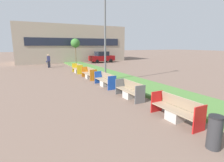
{
  "coord_description": "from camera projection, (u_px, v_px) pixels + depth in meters",
  "views": [
    {
      "loc": [
        -4.24,
        2.7,
        2.92
      ],
      "look_at": [
        0.9,
        12.71,
        0.6
      ],
      "focal_mm": 28.0,
      "sensor_mm": 36.0,
      "label": 1
    }
  ],
  "objects": [
    {
      "name": "street_lamp_post",
      "position": [
        105.0,
        20.0,
        13.04
      ],
      "size": [
        0.24,
        0.44,
        8.75
      ],
      "color": "#56595B",
      "rests_on": "ground"
    },
    {
      "name": "bench_orange_frame",
      "position": [
        89.0,
        74.0,
        15.45
      ],
      "size": [
        0.65,
        2.26,
        0.94
      ],
      "color": "#ADA8A0",
      "rests_on": "ground"
    },
    {
      "name": "bench_blue_frame",
      "position": [
        105.0,
        81.0,
        12.55
      ],
      "size": [
        0.65,
        2.37,
        0.94
      ],
      "color": "#ADA8A0",
      "rests_on": "ground"
    },
    {
      "name": "building_backdrop",
      "position": [
        71.0,
        44.0,
        32.13
      ],
      "size": [
        18.49,
        7.76,
        6.24
      ],
      "color": "tan",
      "rests_on": "ground"
    },
    {
      "name": "pedestrian_walking",
      "position": [
        49.0,
        61.0,
        22.85
      ],
      "size": [
        0.53,
        0.24,
        1.76
      ],
      "color": "#232633",
      "rests_on": "ground"
    },
    {
      "name": "bench_yellow_frame",
      "position": [
        78.0,
        70.0,
        18.57
      ],
      "size": [
        0.65,
        1.92,
        0.94
      ],
      "color": "#ADA8A0",
      "rests_on": "ground"
    },
    {
      "name": "sapling_tree_far",
      "position": [
        75.0,
        43.0,
        26.41
      ],
      "size": [
        1.37,
        1.37,
        3.9
      ],
      "color": "brown",
      "rests_on": "ground"
    },
    {
      "name": "planter_grass_strip",
      "position": [
        146.0,
        87.0,
        12.0
      ],
      "size": [
        2.8,
        120.0,
        0.18
      ],
      "color": "#4C7A38",
      "rests_on": "ground"
    },
    {
      "name": "bench_grey_frame",
      "position": [
        130.0,
        92.0,
        9.73
      ],
      "size": [
        0.65,
        2.07,
        0.94
      ],
      "color": "#ADA8A0",
      "rests_on": "ground"
    },
    {
      "name": "litter_bin",
      "position": [
        215.0,
        132.0,
        4.94
      ],
      "size": [
        0.41,
        0.41,
        0.99
      ],
      "color": "#2D2D30",
      "rests_on": "ground"
    },
    {
      "name": "bench_red_frame",
      "position": [
        176.0,
        111.0,
        6.84
      ],
      "size": [
        0.65,
        2.17,
        0.94
      ],
      "color": "#ADA8A0",
      "rests_on": "ground"
    },
    {
      "name": "parked_car_distant",
      "position": [
        102.0,
        57.0,
        29.72
      ],
      "size": [
        4.31,
        2.05,
        1.86
      ],
      "rotation": [
        0.0,
        0.0,
        0.07
      ],
      "color": "maroon",
      "rests_on": "ground"
    }
  ]
}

